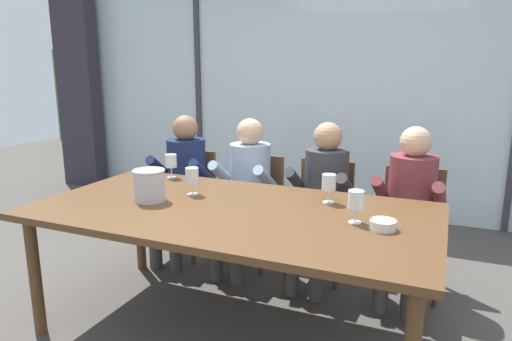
{
  "coord_description": "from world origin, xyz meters",
  "views": [
    {
      "loc": [
        1.12,
        -2.27,
        1.58
      ],
      "look_at": [
        0.0,
        0.35,
        0.92
      ],
      "focal_mm": 32.07,
      "sensor_mm": 36.0,
      "label": 1
    }
  ],
  "objects_px": {
    "wine_glass_by_left_taster": "(356,201)",
    "wine_glass_near_bucket": "(171,162)",
    "chair_near_curtain": "(188,193)",
    "chair_center": "(323,209)",
    "person_charcoal_jacket": "(323,193)",
    "ice_bucket_primary": "(149,185)",
    "chair_right_of_center": "(412,220)",
    "person_pale_blue_shirt": "(246,185)",
    "dining_table": "(232,219)",
    "wine_glass_center_pour": "(329,183)",
    "person_maroon_top": "(409,203)",
    "tasting_bowl": "(383,225)",
    "person_navy_polo": "(183,178)",
    "chair_left_of_center": "(254,200)",
    "wine_glass_by_right_taster": "(192,176)"
  },
  "relations": [
    {
      "from": "wine_glass_by_left_taster",
      "to": "wine_glass_by_right_taster",
      "type": "height_order",
      "value": "same"
    },
    {
      "from": "person_charcoal_jacket",
      "to": "tasting_bowl",
      "type": "height_order",
      "value": "person_charcoal_jacket"
    },
    {
      "from": "person_pale_blue_shirt",
      "to": "wine_glass_center_pour",
      "type": "relative_size",
      "value": 6.8
    },
    {
      "from": "tasting_bowl",
      "to": "wine_glass_by_left_taster",
      "type": "relative_size",
      "value": 0.77
    },
    {
      "from": "person_maroon_top",
      "to": "tasting_bowl",
      "type": "xyz_separation_m",
      "value": [
        -0.06,
        -0.89,
        0.13
      ]
    },
    {
      "from": "person_maroon_top",
      "to": "wine_glass_center_pour",
      "type": "distance_m",
      "value": 0.72
    },
    {
      "from": "dining_table",
      "to": "tasting_bowl",
      "type": "relative_size",
      "value": 17.15
    },
    {
      "from": "person_charcoal_jacket",
      "to": "wine_glass_near_bucket",
      "type": "bearing_deg",
      "value": -155.49
    },
    {
      "from": "chair_center",
      "to": "ice_bucket_primary",
      "type": "bearing_deg",
      "value": -125.41
    },
    {
      "from": "chair_left_of_center",
      "to": "ice_bucket_primary",
      "type": "bearing_deg",
      "value": -99.28
    },
    {
      "from": "wine_glass_by_left_taster",
      "to": "wine_glass_center_pour",
      "type": "xyz_separation_m",
      "value": [
        -0.22,
        0.3,
        0.0
      ]
    },
    {
      "from": "wine_glass_center_pour",
      "to": "wine_glass_by_right_taster",
      "type": "bearing_deg",
      "value": -169.02
    },
    {
      "from": "person_maroon_top",
      "to": "wine_glass_by_left_taster",
      "type": "bearing_deg",
      "value": -99.86
    },
    {
      "from": "person_pale_blue_shirt",
      "to": "person_maroon_top",
      "type": "xyz_separation_m",
      "value": [
        1.22,
        0.0,
        0.0
      ]
    },
    {
      "from": "chair_right_of_center",
      "to": "wine_glass_by_right_taster",
      "type": "bearing_deg",
      "value": -148.57
    },
    {
      "from": "person_navy_polo",
      "to": "tasting_bowl",
      "type": "xyz_separation_m",
      "value": [
        1.73,
        -0.89,
        0.13
      ]
    },
    {
      "from": "person_charcoal_jacket",
      "to": "tasting_bowl",
      "type": "distance_m",
      "value": 1.05
    },
    {
      "from": "dining_table",
      "to": "chair_near_curtain",
      "type": "height_order",
      "value": "chair_near_curtain"
    },
    {
      "from": "chair_center",
      "to": "dining_table",
      "type": "bearing_deg",
      "value": -103.84
    },
    {
      "from": "wine_glass_center_pour",
      "to": "person_pale_blue_shirt",
      "type": "bearing_deg",
      "value": 145.6
    },
    {
      "from": "chair_left_of_center",
      "to": "wine_glass_near_bucket",
      "type": "bearing_deg",
      "value": -126.21
    },
    {
      "from": "chair_right_of_center",
      "to": "person_maroon_top",
      "type": "xyz_separation_m",
      "value": [
        -0.01,
        -0.16,
        0.17
      ]
    },
    {
      "from": "person_pale_blue_shirt",
      "to": "person_charcoal_jacket",
      "type": "xyz_separation_m",
      "value": [
        0.61,
        0.0,
        0.0
      ]
    },
    {
      "from": "tasting_bowl",
      "to": "wine_glass_by_left_taster",
      "type": "distance_m",
      "value": 0.18
    },
    {
      "from": "wine_glass_near_bucket",
      "to": "wine_glass_center_pour",
      "type": "relative_size",
      "value": 1.0
    },
    {
      "from": "chair_right_of_center",
      "to": "wine_glass_near_bucket",
      "type": "distance_m",
      "value": 1.79
    },
    {
      "from": "person_navy_polo",
      "to": "wine_glass_center_pour",
      "type": "relative_size",
      "value": 6.8
    },
    {
      "from": "person_charcoal_jacket",
      "to": "wine_glass_by_left_taster",
      "type": "relative_size",
      "value": 6.8
    },
    {
      "from": "person_pale_blue_shirt",
      "to": "tasting_bowl",
      "type": "xyz_separation_m",
      "value": [
        1.16,
        -0.89,
        0.13
      ]
    },
    {
      "from": "person_navy_polo",
      "to": "person_pale_blue_shirt",
      "type": "height_order",
      "value": "same"
    },
    {
      "from": "chair_left_of_center",
      "to": "ice_bucket_primary",
      "type": "xyz_separation_m",
      "value": [
        -0.22,
        -1.09,
        0.37
      ]
    },
    {
      "from": "dining_table",
      "to": "wine_glass_center_pour",
      "type": "distance_m",
      "value": 0.61
    },
    {
      "from": "person_pale_blue_shirt",
      "to": "wine_glass_near_bucket",
      "type": "height_order",
      "value": "person_pale_blue_shirt"
    },
    {
      "from": "dining_table",
      "to": "person_navy_polo",
      "type": "distance_m",
      "value": 1.24
    },
    {
      "from": "person_navy_polo",
      "to": "wine_glass_center_pour",
      "type": "height_order",
      "value": "person_navy_polo"
    },
    {
      "from": "dining_table",
      "to": "ice_bucket_primary",
      "type": "bearing_deg",
      "value": -173.73
    },
    {
      "from": "chair_right_of_center",
      "to": "ice_bucket_primary",
      "type": "xyz_separation_m",
      "value": [
        -1.45,
        -1.09,
        0.37
      ]
    },
    {
      "from": "dining_table",
      "to": "chair_near_curtain",
      "type": "xyz_separation_m",
      "value": [
        -0.91,
        1.0,
        -0.21
      ]
    },
    {
      "from": "person_maroon_top",
      "to": "chair_right_of_center",
      "type": "bearing_deg",
      "value": 88.83
    },
    {
      "from": "person_charcoal_jacket",
      "to": "ice_bucket_primary",
      "type": "height_order",
      "value": "person_charcoal_jacket"
    },
    {
      "from": "dining_table",
      "to": "wine_glass_by_left_taster",
      "type": "xyz_separation_m",
      "value": [
        0.7,
        0.03,
        0.18
      ]
    },
    {
      "from": "chair_near_curtain",
      "to": "chair_center",
      "type": "distance_m",
      "value": 1.18
    },
    {
      "from": "chair_center",
      "to": "person_charcoal_jacket",
      "type": "bearing_deg",
      "value": -76.59
    },
    {
      "from": "person_navy_polo",
      "to": "person_charcoal_jacket",
      "type": "xyz_separation_m",
      "value": [
        1.19,
        0.0,
        0.0
      ]
    },
    {
      "from": "tasting_bowl",
      "to": "wine_glass_by_right_taster",
      "type": "xyz_separation_m",
      "value": [
        -1.21,
        0.19,
        0.09
      ]
    },
    {
      "from": "chair_center",
      "to": "chair_right_of_center",
      "type": "xyz_separation_m",
      "value": [
        0.66,
        -0.0,
        0.0
      ]
    },
    {
      "from": "chair_near_curtain",
      "to": "chair_center",
      "type": "xyz_separation_m",
      "value": [
        1.18,
        0.04,
        0.0
      ]
    },
    {
      "from": "wine_glass_by_left_taster",
      "to": "wine_glass_near_bucket",
      "type": "height_order",
      "value": "same"
    },
    {
      "from": "chair_near_curtain",
      "to": "wine_glass_near_bucket",
      "type": "bearing_deg",
      "value": -73.07
    },
    {
      "from": "chair_right_of_center",
      "to": "chair_near_curtain",
      "type": "bearing_deg",
      "value": 178.46
    }
  ]
}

